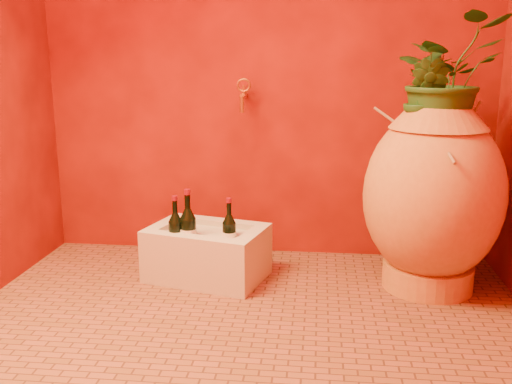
# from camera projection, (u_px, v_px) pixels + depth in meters

# --- Properties ---
(floor) EXTENTS (2.50, 2.50, 0.00)m
(floor) POSITION_uv_depth(u_px,v_px,m) (244.00, 328.00, 2.42)
(floor) COLOR brown
(floor) RESTS_ON ground
(wall_back) EXTENTS (2.50, 0.02, 2.50)m
(wall_back) POSITION_uv_depth(u_px,v_px,m) (267.00, 32.00, 3.10)
(wall_back) COLOR #600C05
(wall_back) RESTS_ON ground
(amphora) EXTENTS (0.83, 0.83, 0.96)m
(amphora) POSITION_uv_depth(u_px,v_px,m) (433.00, 194.00, 2.74)
(amphora) COLOR #C48337
(amphora) RESTS_ON floor
(stone_basin) EXTENTS (0.65, 0.53, 0.27)m
(stone_basin) POSITION_uv_depth(u_px,v_px,m) (207.00, 254.00, 2.94)
(stone_basin) COLOR beige
(stone_basin) RESTS_ON floor
(wine_bottle_a) EXTENTS (0.08, 0.08, 0.34)m
(wine_bottle_a) POSITION_uv_depth(u_px,v_px,m) (188.00, 232.00, 2.84)
(wine_bottle_a) COLOR black
(wine_bottle_a) RESTS_ON stone_basin
(wine_bottle_b) EXTENTS (0.07, 0.07, 0.30)m
(wine_bottle_b) POSITION_uv_depth(u_px,v_px,m) (176.00, 234.00, 2.85)
(wine_bottle_b) COLOR black
(wine_bottle_b) RESTS_ON stone_basin
(wine_bottle_c) EXTENTS (0.07, 0.07, 0.29)m
(wine_bottle_c) POSITION_uv_depth(u_px,v_px,m) (229.00, 234.00, 2.86)
(wine_bottle_c) COLOR black
(wine_bottle_c) RESTS_ON stone_basin
(wall_tap) EXTENTS (0.08, 0.16, 0.18)m
(wall_tap) POSITION_uv_depth(u_px,v_px,m) (243.00, 94.00, 3.09)
(wall_tap) COLOR #AE7B28
(wall_tap) RESTS_ON wall_back
(plant_main) EXTENTS (0.64, 0.61, 0.56)m
(plant_main) POSITION_uv_depth(u_px,v_px,m) (445.00, 77.00, 2.63)
(plant_main) COLOR #1F4E1B
(plant_main) RESTS_ON amphora
(plant_side) EXTENTS (0.26, 0.25, 0.37)m
(plant_side) POSITION_uv_depth(u_px,v_px,m) (425.00, 99.00, 2.60)
(plant_side) COLOR #1F4E1B
(plant_side) RESTS_ON amphora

